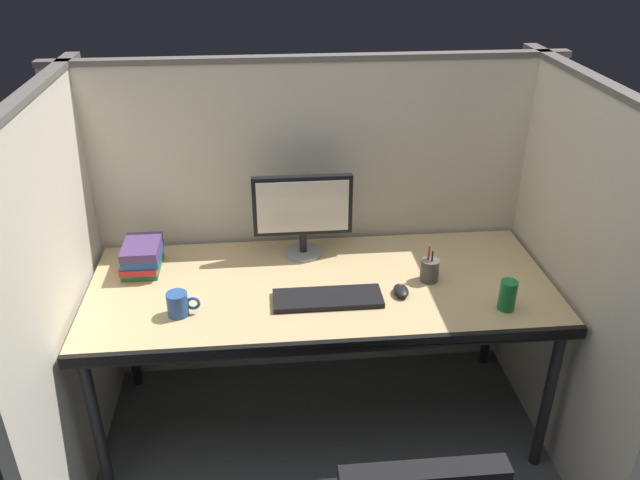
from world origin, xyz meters
name	(u,v)px	position (x,y,z in m)	size (l,w,h in m)	color
ground_plane	(328,469)	(0.00, 0.00, 0.00)	(8.00, 8.00, 0.00)	#4C5156
cubicle_partition_rear	(312,225)	(0.00, 0.74, 0.79)	(2.21, 0.06, 1.57)	beige
cubicle_partition_left	(64,300)	(-0.99, 0.20, 0.79)	(0.06, 1.41, 1.57)	beige
cubicle_partition_right	(567,275)	(0.99, 0.20, 0.79)	(0.06, 1.41, 1.57)	beige
desk	(321,296)	(0.00, 0.29, 0.69)	(1.90, 0.80, 0.74)	tan
monitor_center	(303,210)	(-0.06, 0.56, 0.96)	(0.43, 0.17, 0.37)	gray
keyboard_main	(328,298)	(0.01, 0.18, 0.75)	(0.43, 0.15, 0.02)	black
computer_mouse	(401,291)	(0.31, 0.19, 0.76)	(0.06, 0.10, 0.04)	black
book_stack	(142,257)	(-0.74, 0.49, 0.80)	(0.16, 0.23, 0.13)	#26723F
coffee_mug	(178,304)	(-0.56, 0.13, 0.79)	(0.13, 0.08, 0.09)	#264C8C
pen_cup	(430,270)	(0.45, 0.29, 0.79)	(0.08, 0.08, 0.16)	#4C4742
soda_can	(508,295)	(0.69, 0.06, 0.80)	(0.07, 0.07, 0.12)	#197233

